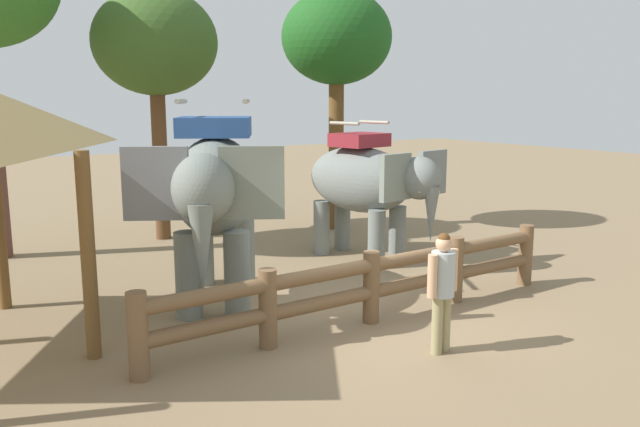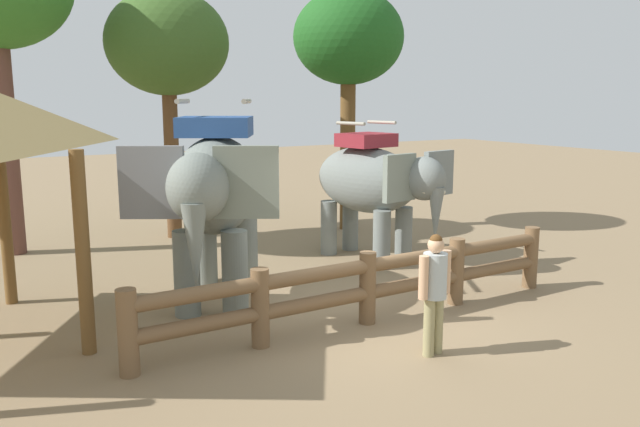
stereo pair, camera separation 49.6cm
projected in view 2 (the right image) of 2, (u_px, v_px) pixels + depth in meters
The scene contains 7 objects.
ground_plane at pixel (359, 319), 9.53m from camera, with size 60.00×60.00×0.00m, color #856D4E.
log_fence at pixel (368, 282), 9.25m from camera, with size 7.08×0.36×1.05m.
elephant_near_left at pixel (215, 191), 9.99m from camera, with size 3.03×3.71×3.19m.
elephant_center at pixel (373, 184), 12.66m from camera, with size 1.93×3.27×2.75m.
tourist_woman_in_black at pixel (435, 286), 8.06m from camera, with size 0.55×0.35×1.56m.
tree_far_left at pixel (167, 45), 14.32m from camera, with size 2.72×2.72×5.56m.
tree_far_right at pixel (348, 41), 15.24m from camera, with size 2.61×2.61×5.72m.
Camera 2 is at (-5.12, -7.54, 3.23)m, focal length 36.31 mm.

